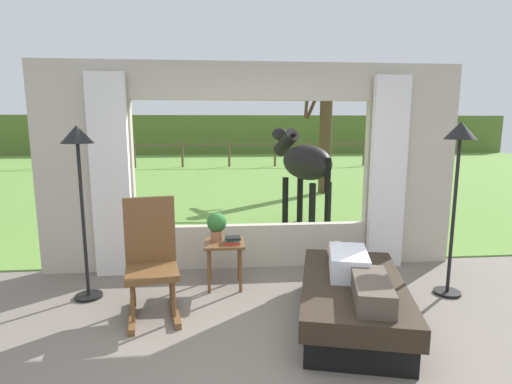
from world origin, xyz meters
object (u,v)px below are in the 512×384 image
at_px(rocking_chair, 151,258).
at_px(book_stack, 232,240).
at_px(floor_lamp_left, 79,160).
at_px(side_table, 224,250).
at_px(potted_plant, 217,225).
at_px(recliner_sofa, 352,301).
at_px(horse, 304,163).
at_px(floor_lamp_right, 459,157).
at_px(pasture_tree, 324,134).
at_px(reclining_person, 355,271).

relative_size(rocking_chair, book_stack, 5.82).
distance_m(rocking_chair, floor_lamp_left, 1.23).
distance_m(side_table, floor_lamp_left, 1.78).
bearing_deg(potted_plant, floor_lamp_left, -170.54).
xyz_separation_m(potted_plant, book_stack, (0.17, -0.12, -0.15)).
height_order(recliner_sofa, horse, horse).
relative_size(rocking_chair, potted_plant, 3.50).
height_order(floor_lamp_right, horse, floor_lamp_right).
bearing_deg(recliner_sofa, book_stack, 153.90).
bearing_deg(recliner_sofa, potted_plant, 154.51).
bearing_deg(pasture_tree, reclining_person, -102.44).
bearing_deg(side_table, potted_plant, 143.13).
xyz_separation_m(recliner_sofa, horse, (0.27, 3.47, 0.94)).
distance_m(side_table, floor_lamp_right, 2.66).
bearing_deg(rocking_chair, side_table, 27.37).
distance_m(recliner_sofa, floor_lamp_right, 1.86).
height_order(recliner_sofa, reclining_person, reclining_person).
bearing_deg(pasture_tree, floor_lamp_left, -123.83).
bearing_deg(recliner_sofa, rocking_chair, -178.20).
height_order(book_stack, pasture_tree, pasture_tree).
distance_m(reclining_person, horse, 3.58).
xyz_separation_m(reclining_person, rocking_chair, (-1.86, 0.45, 0.02)).
height_order(book_stack, floor_lamp_left, floor_lamp_left).
xyz_separation_m(rocking_chair, book_stack, (0.79, 0.50, 0.01)).
relative_size(reclining_person, side_table, 2.74).
bearing_deg(horse, side_table, -141.59).
bearing_deg(reclining_person, pasture_tree, 91.60).
distance_m(book_stack, floor_lamp_right, 2.52).
bearing_deg(rocking_chair, potted_plant, 33.69).
bearing_deg(recliner_sofa, side_table, 154.33).
relative_size(recliner_sofa, side_table, 3.59).
relative_size(reclining_person, horse, 0.79).
relative_size(side_table, floor_lamp_left, 0.29).
bearing_deg(potted_plant, reclining_person, -40.85).
bearing_deg(floor_lamp_right, potted_plant, 168.98).
bearing_deg(pasture_tree, recliner_sofa, -102.52).
xyz_separation_m(rocking_chair, horse, (2.12, 3.06, 0.61)).
height_order(recliner_sofa, floor_lamp_right, floor_lamp_right).
relative_size(potted_plant, horse, 0.18).
xyz_separation_m(potted_plant, horse, (1.50, 2.45, 0.45)).
height_order(floor_lamp_left, floor_lamp_right, floor_lamp_right).
bearing_deg(reclining_person, floor_lamp_left, 176.12).
xyz_separation_m(recliner_sofa, side_table, (-1.15, 0.96, 0.21)).
height_order(recliner_sofa, floor_lamp_left, floor_lamp_left).
xyz_separation_m(rocking_chair, floor_lamp_right, (3.10, 0.13, 0.94)).
bearing_deg(side_table, horse, 60.50).
bearing_deg(floor_lamp_left, reclining_person, -17.92).
distance_m(reclining_person, rocking_chair, 1.91).
xyz_separation_m(rocking_chair, pasture_tree, (3.41, 6.57, 1.03)).
bearing_deg(side_table, book_stack, -34.00).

